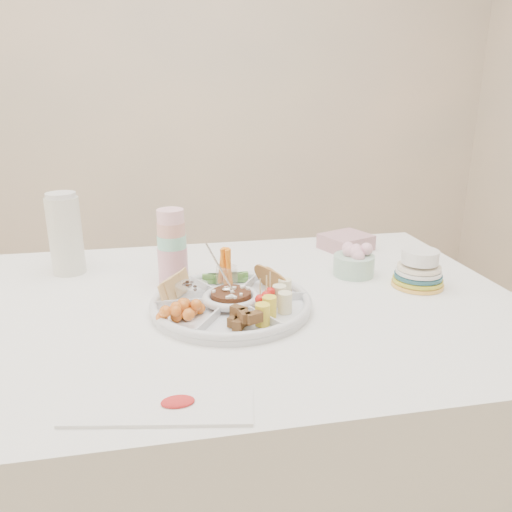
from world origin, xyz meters
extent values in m
cube|color=beige|center=(0.00, 2.00, 1.35)|extent=(4.00, 0.02, 2.70)
cube|color=white|center=(0.00, 0.00, 0.38)|extent=(1.52, 1.02, 0.76)
cube|color=brown|center=(0.96, 0.16, 0.53)|extent=(0.48, 0.48, 1.07)
cylinder|color=silver|center=(0.02, -0.05, 0.78)|extent=(0.39, 0.39, 0.04)
cylinder|color=#341E0D|center=(0.02, -0.05, 0.79)|extent=(0.10, 0.10, 0.04)
cylinder|color=silver|center=(-0.11, 0.16, 0.87)|extent=(0.10, 0.10, 0.22)
cylinder|color=silver|center=(-0.40, 0.29, 0.88)|extent=(0.12, 0.12, 0.24)
cylinder|color=#82BE9E|center=(0.40, 0.12, 0.80)|extent=(0.13, 0.13, 0.09)
cube|color=#BD8991|center=(0.47, 0.36, 0.78)|extent=(0.18, 0.17, 0.05)
cylinder|color=#E0DA57|center=(0.54, 0.00, 0.80)|extent=(0.18, 0.18, 0.09)
cube|color=white|center=(-0.15, -0.42, 0.76)|extent=(0.32, 0.16, 0.01)
camera|label=1|loc=(-0.13, -1.14, 1.26)|focal=35.00mm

